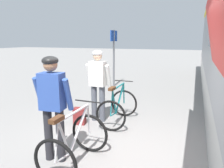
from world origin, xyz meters
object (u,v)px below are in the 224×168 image
(cyclist_near_in_blue, at_px, (53,100))
(platform_sign_post, at_px, (114,49))
(bicycle_near_silver, at_px, (74,143))
(bicycle_far_teal, at_px, (118,107))
(cyclist_far_in_white, at_px, (98,80))
(backpack_on_platform, at_px, (80,116))

(cyclist_near_in_blue, xyz_separation_m, platform_sign_post, (-1.17, 5.80, 0.57))
(bicycle_near_silver, bearing_deg, bicycle_far_teal, 89.65)
(cyclist_far_in_white, relative_size, backpack_on_platform, 4.40)
(bicycle_far_teal, height_order, platform_sign_post, platform_sign_post)
(bicycle_far_teal, bearing_deg, platform_sign_post, 112.38)
(platform_sign_post, bearing_deg, cyclist_near_in_blue, -78.59)
(backpack_on_platform, bearing_deg, cyclist_far_in_white, 37.40)
(cyclist_far_in_white, distance_m, bicycle_near_silver, 2.12)
(cyclist_far_in_white, height_order, backpack_on_platform, cyclist_far_in_white)
(backpack_on_platform, xyz_separation_m, platform_sign_post, (-0.76, 4.28, 1.42))
(bicycle_far_teal, distance_m, backpack_on_platform, 0.95)
(bicycle_far_teal, distance_m, platform_sign_post, 4.37)
(bicycle_near_silver, relative_size, backpack_on_platform, 2.69)
(cyclist_near_in_blue, bearing_deg, cyclist_far_in_white, 92.48)
(cyclist_far_in_white, height_order, bicycle_near_silver, cyclist_far_in_white)
(bicycle_far_teal, bearing_deg, cyclist_far_in_white, -176.72)
(cyclist_far_in_white, xyz_separation_m, bicycle_far_teal, (0.51, 0.03, -0.65))
(cyclist_near_in_blue, bearing_deg, platform_sign_post, 101.41)
(cyclist_far_in_white, bearing_deg, backpack_on_platform, -131.48)
(platform_sign_post, bearing_deg, bicycle_far_teal, -67.62)
(bicycle_far_teal, relative_size, platform_sign_post, 0.45)
(cyclist_near_in_blue, bearing_deg, backpack_on_platform, 105.01)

